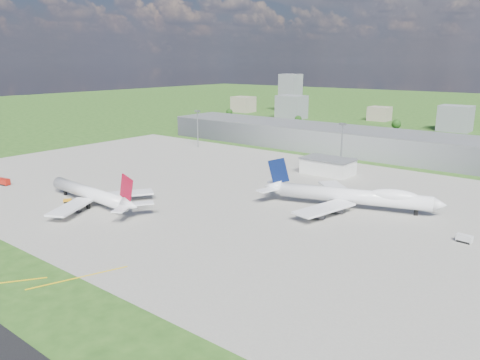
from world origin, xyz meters
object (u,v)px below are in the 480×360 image
Objects in this scene: airliner_red_twin at (92,195)px; van_white_near at (327,208)px; tug_yellow at (68,201)px; airliner_blue_quad at (353,196)px; fire_truck at (3,182)px; van_white_far at (464,239)px.

airliner_red_twin is 12.99× the size of van_white_near.
airliner_red_twin is at bearing -27.33° from tug_yellow.
van_white_near is at bearing -148.13° from airliner_blue_quad.
airliner_blue_quad is 9.34× the size of fire_truck.
van_white_far reaches higher than tug_yellow.
airliner_red_twin is 63.29m from fire_truck.
tug_yellow is at bearing -8.50° from fire_truck.
airliner_red_twin is 17.07× the size of tug_yellow.
fire_truck is 156.49m from van_white_near.
airliner_red_twin is 8.28× the size of fire_truck.
van_white_near is (143.26, 62.96, -0.44)m from fire_truck.
airliner_blue_quad is at bearing 172.67° from van_white_far.
fire_truck reaches higher than van_white_near.
airliner_red_twin is 97.64m from van_white_near.
airliner_red_twin is 12.04× the size of van_white_far.
fire_truck is at bearing 10.33° from airliner_red_twin.
van_white_far is (133.23, 52.59, -3.35)m from airliner_red_twin.
airliner_red_twin is at bearing -4.73° from fire_truck.
van_white_near is at bearing -142.42° from airliner_red_twin.
airliner_blue_quad is (87.73, 63.51, 0.69)m from airliner_red_twin.
airliner_blue_quad is at bearing -15.61° from tug_yellow.
airliner_red_twin reaches higher than van_white_near.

